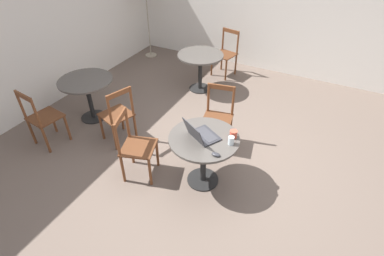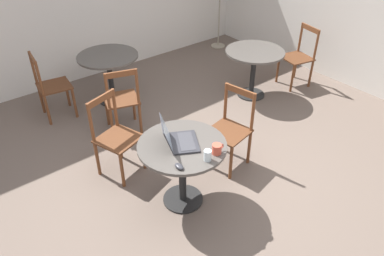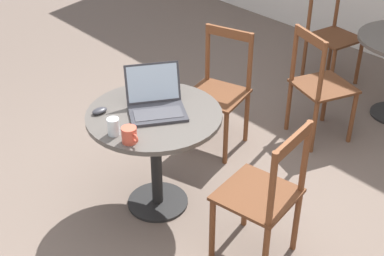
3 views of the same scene
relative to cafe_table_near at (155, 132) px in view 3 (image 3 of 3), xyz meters
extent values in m
plane|color=#66564C|center=(0.37, 0.02, -0.57)|extent=(16.00, 16.00, 0.00)
cylinder|color=black|center=(0.00, 0.00, -0.56)|extent=(0.41, 0.41, 0.02)
cylinder|color=black|center=(0.00, 0.00, -0.22)|extent=(0.07, 0.07, 0.66)
cylinder|color=#4C4742|center=(0.00, 0.00, 0.13)|extent=(0.84, 0.84, 0.03)
cylinder|color=brown|center=(0.60, -0.06, -0.35)|extent=(0.04, 0.04, 0.44)
cylinder|color=brown|center=(0.53, 0.29, -0.35)|extent=(0.04, 0.04, 0.44)
cylinder|color=brown|center=(0.95, 0.00, -0.35)|extent=(0.04, 0.04, 0.44)
cylinder|color=brown|center=(0.88, 0.35, -0.35)|extent=(0.04, 0.04, 0.44)
cube|color=#562F1A|center=(0.74, 0.15, -0.12)|extent=(0.48, 0.48, 0.02)
cylinder|color=brown|center=(0.95, 0.00, 0.12)|extent=(0.04, 0.04, 0.45)
cylinder|color=brown|center=(0.88, 0.35, 0.12)|extent=(0.04, 0.04, 0.45)
cube|color=brown|center=(0.92, 0.18, 0.31)|extent=(0.10, 0.38, 0.07)
cylinder|color=brown|center=(-0.03, 0.67, -0.35)|extent=(0.04, 0.04, 0.44)
cylinder|color=brown|center=(-0.37, 0.56, -0.35)|extent=(0.04, 0.04, 0.44)
cylinder|color=brown|center=(-0.14, 1.01, -0.35)|extent=(0.04, 0.04, 0.44)
cylinder|color=brown|center=(-0.48, 0.89, -0.35)|extent=(0.04, 0.04, 0.44)
cube|color=#562F1A|center=(-0.26, 0.78, -0.12)|extent=(0.51, 0.51, 0.02)
cylinder|color=brown|center=(-0.14, 1.01, 0.12)|extent=(0.04, 0.04, 0.45)
cylinder|color=brown|center=(-0.48, 0.89, 0.12)|extent=(0.04, 0.04, 0.45)
cube|color=brown|center=(-0.31, 0.95, 0.31)|extent=(0.37, 0.14, 0.07)
cylinder|color=brown|center=(0.07, 1.72, -0.35)|extent=(0.04, 0.04, 0.44)
cylinder|color=brown|center=(0.41, 1.61, -0.35)|extent=(0.04, 0.04, 0.44)
cylinder|color=brown|center=(-0.04, 1.38, -0.35)|extent=(0.04, 0.04, 0.44)
cylinder|color=brown|center=(0.30, 1.27, -0.35)|extent=(0.04, 0.04, 0.44)
cube|color=#562F1A|center=(0.19, 1.50, -0.12)|extent=(0.51, 0.51, 0.02)
cylinder|color=brown|center=(-0.04, 1.38, 0.12)|extent=(0.04, 0.04, 0.45)
cylinder|color=brown|center=(0.30, 1.27, 0.12)|extent=(0.04, 0.04, 0.45)
cube|color=brown|center=(0.13, 1.33, 0.31)|extent=(0.37, 0.14, 0.07)
cylinder|color=brown|center=(-0.13, 2.52, -0.35)|extent=(0.04, 0.04, 0.44)
cylinder|color=brown|center=(-0.18, 2.16, -0.35)|extent=(0.04, 0.04, 0.44)
cylinder|color=brown|center=(-0.48, 2.56, -0.35)|extent=(0.04, 0.04, 0.44)
cylinder|color=brown|center=(-0.53, 2.21, -0.35)|extent=(0.04, 0.04, 0.44)
cube|color=#562F1A|center=(-0.33, 2.36, -0.12)|extent=(0.46, 0.46, 0.02)
cylinder|color=brown|center=(-0.48, 2.56, 0.12)|extent=(0.04, 0.04, 0.45)
cylinder|color=brown|center=(-0.53, 2.21, 0.12)|extent=(0.04, 0.04, 0.45)
cube|color=#2D2D33|center=(0.03, 0.00, 0.15)|extent=(0.38, 0.42, 0.02)
cube|color=#38383D|center=(0.05, -0.01, 0.16)|extent=(0.26, 0.32, 0.00)
cube|color=#2D2D33|center=(-0.11, 0.08, 0.28)|extent=(0.24, 0.34, 0.24)
cube|color=#9EB2C6|center=(-0.11, 0.08, 0.28)|extent=(0.22, 0.31, 0.21)
ellipsoid|color=#2D2D33|center=(-0.22, -0.25, 0.16)|extent=(0.06, 0.10, 0.03)
cylinder|color=#C64C38|center=(0.16, -0.30, 0.19)|extent=(0.09, 0.09, 0.09)
torus|color=#C64C38|center=(0.22, -0.30, 0.19)|extent=(0.05, 0.01, 0.05)
cylinder|color=silver|center=(0.04, -0.32, 0.19)|extent=(0.07, 0.07, 0.10)
camera|label=1|loc=(-2.48, -1.13, 2.33)|focal=28.00mm
camera|label=2|loc=(-1.65, -2.22, 2.22)|focal=35.00mm
camera|label=3|loc=(2.26, -1.68, 1.80)|focal=50.00mm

